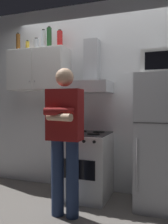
{
  "coord_description": "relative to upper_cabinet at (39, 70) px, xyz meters",
  "views": [
    {
      "loc": [
        0.98,
        -2.74,
        1.25
      ],
      "look_at": [
        0.0,
        0.0,
        1.15
      ],
      "focal_mm": 38.27,
      "sensor_mm": 36.0,
      "label": 1
    }
  ],
  "objects": [
    {
      "name": "bottle_canister_steel",
      "position": [
        -0.05,
        0.02,
        0.39
      ],
      "size": [
        0.08,
        0.08,
        0.18
      ],
      "color": "#B2B5BA",
      "rests_on": "upper_cabinet"
    },
    {
      "name": "refrigerator",
      "position": [
        1.75,
        -0.12,
        -0.95
      ],
      "size": [
        0.6,
        0.62,
        1.6
      ],
      "color": "silver",
      "rests_on": "ground_plane"
    },
    {
      "name": "microwave",
      "position": [
        1.75,
        -0.11,
        -0.01
      ],
      "size": [
        0.48,
        0.37,
        0.28
      ],
      "color": "silver",
      "rests_on": "refrigerator"
    },
    {
      "name": "bottle_soda_red",
      "position": [
        0.33,
        0.04,
        0.43
      ],
      "size": [
        0.08,
        0.08,
        0.27
      ],
      "color": "red",
      "rests_on": "upper_cabinet"
    },
    {
      "name": "back_wall_tiled",
      "position": [
        0.85,
        0.23,
        -0.4
      ],
      "size": [
        4.8,
        0.1,
        2.7
      ],
      "primitive_type": "cube",
      "color": "white",
      "rests_on": "ground_plane"
    },
    {
      "name": "bottle_wine_green",
      "position": [
        0.19,
        -0.02,
        0.45
      ],
      "size": [
        0.07,
        0.07,
        0.31
      ],
      "color": "#19471E",
      "rests_on": "upper_cabinet"
    },
    {
      "name": "ground_plane",
      "position": [
        0.85,
        -0.37,
        -1.75
      ],
      "size": [
        7.0,
        7.0,
        0.0
      ],
      "primitive_type": "plane",
      "color": "slate"
    },
    {
      "name": "bottle_spice_jar",
      "position": [
        -0.17,
        -0.03,
        0.37
      ],
      "size": [
        0.05,
        0.05,
        0.15
      ],
      "color": "gold",
      "rests_on": "upper_cabinet"
    },
    {
      "name": "bottle_beer_brown",
      "position": [
        -0.34,
        -0.02,
        0.43
      ],
      "size": [
        0.06,
        0.06,
        0.28
      ],
      "color": "brown",
      "rests_on": "upper_cabinet"
    },
    {
      "name": "stove_oven",
      "position": [
        0.8,
        -0.13,
        -1.32
      ],
      "size": [
        0.6,
        0.62,
        0.87
      ],
      "color": "silver",
      "rests_on": "ground_plane"
    },
    {
      "name": "range_hood",
      "position": [
        0.8,
        0.0,
        -0.15
      ],
      "size": [
        0.6,
        0.44,
        0.75
      ],
      "color": "#B7BABF"
    },
    {
      "name": "person_standing",
      "position": [
        0.75,
        -0.73,
        -0.85
      ],
      "size": [
        0.38,
        0.33,
        1.64
      ],
      "color": "navy",
      "rests_on": "ground_plane"
    },
    {
      "name": "bottle_vodka_clear",
      "position": [
        0.07,
        0.03,
        0.44
      ],
      "size": [
        0.07,
        0.07,
        0.3
      ],
      "color": "silver",
      "rests_on": "upper_cabinet"
    },
    {
      "name": "upper_cabinet",
      "position": [
        0.0,
        0.0,
        0.0
      ],
      "size": [
        0.9,
        0.37,
        0.6
      ],
      "color": "white"
    }
  ]
}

